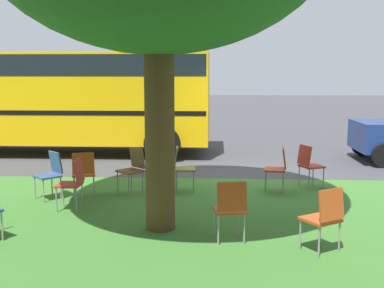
{
  "coord_description": "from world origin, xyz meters",
  "views": [
    {
      "loc": [
        0.61,
        10.5,
        2.33
      ],
      "look_at": [
        1.1,
        0.94,
        0.89
      ],
      "focal_mm": 44.37,
      "sensor_mm": 36.0,
      "label": 1
    }
  ],
  "objects_px": {
    "chair_5": "(181,165)",
    "chair_8": "(84,171)",
    "chair_10": "(279,166)",
    "chair_9": "(73,180)",
    "school_bus": "(30,93)",
    "chair_4": "(325,215)",
    "chair_0": "(133,167)",
    "chair_6": "(309,163)",
    "chair_7": "(230,206)",
    "chair_2": "(51,171)"
  },
  "relations": [
    {
      "from": "chair_0",
      "to": "chair_7",
      "type": "xyz_separation_m",
      "value": [
        -1.82,
        2.68,
        0.0
      ]
    },
    {
      "from": "chair_4",
      "to": "chair_9",
      "type": "xyz_separation_m",
      "value": [
        3.84,
        -1.81,
        0.0
      ]
    },
    {
      "from": "chair_5",
      "to": "chair_8",
      "type": "relative_size",
      "value": 1.0
    },
    {
      "from": "chair_6",
      "to": "chair_9",
      "type": "relative_size",
      "value": 1.0
    },
    {
      "from": "chair_0",
      "to": "chair_10",
      "type": "xyz_separation_m",
      "value": [
        -2.85,
        -0.23,
        0.0
      ]
    },
    {
      "from": "chair_6",
      "to": "chair_9",
      "type": "bearing_deg",
      "value": 22.74
    },
    {
      "from": "chair_8",
      "to": "chair_4",
      "type": "bearing_deg",
      "value": 146.29
    },
    {
      "from": "chair_10",
      "to": "school_bus",
      "type": "bearing_deg",
      "value": -32.98
    },
    {
      "from": "chair_9",
      "to": "chair_10",
      "type": "bearing_deg",
      "value": -158.3
    },
    {
      "from": "chair_5",
      "to": "chair_6",
      "type": "distance_m",
      "value": 2.6
    },
    {
      "from": "chair_10",
      "to": "chair_9",
      "type": "bearing_deg",
      "value": 21.7
    },
    {
      "from": "chair_4",
      "to": "chair_10",
      "type": "relative_size",
      "value": 1.0
    },
    {
      "from": "chair_8",
      "to": "chair_0",
      "type": "bearing_deg",
      "value": -152.54
    },
    {
      "from": "chair_0",
      "to": "chair_5",
      "type": "xyz_separation_m",
      "value": [
        -0.93,
        -0.19,
        0.0
      ]
    },
    {
      "from": "chair_7",
      "to": "chair_8",
      "type": "distance_m",
      "value": 3.48
    },
    {
      "from": "chair_0",
      "to": "chair_8",
      "type": "bearing_deg",
      "value": 27.46
    },
    {
      "from": "chair_7",
      "to": "chair_9",
      "type": "bearing_deg",
      "value": -28.94
    },
    {
      "from": "chair_8",
      "to": "chair_9",
      "type": "bearing_deg",
      "value": 92.91
    },
    {
      "from": "chair_5",
      "to": "chair_10",
      "type": "bearing_deg",
      "value": -178.58
    },
    {
      "from": "chair_0",
      "to": "chair_9",
      "type": "relative_size",
      "value": 1.0
    },
    {
      "from": "chair_2",
      "to": "chair_4",
      "type": "height_order",
      "value": "same"
    },
    {
      "from": "chair_6",
      "to": "school_bus",
      "type": "relative_size",
      "value": 0.08
    },
    {
      "from": "chair_10",
      "to": "chair_5",
      "type": "bearing_deg",
      "value": 1.42
    },
    {
      "from": "chair_8",
      "to": "chair_9",
      "type": "xyz_separation_m",
      "value": [
        -0.04,
        0.78,
        0.0
      ]
    },
    {
      "from": "chair_0",
      "to": "school_bus",
      "type": "bearing_deg",
      "value": -50.14
    },
    {
      "from": "chair_8",
      "to": "school_bus",
      "type": "bearing_deg",
      "value": -59.45
    },
    {
      "from": "chair_2",
      "to": "chair_7",
      "type": "bearing_deg",
      "value": 146.65
    },
    {
      "from": "chair_7",
      "to": "chair_8",
      "type": "relative_size",
      "value": 1.0
    },
    {
      "from": "chair_2",
      "to": "school_bus",
      "type": "bearing_deg",
      "value": -65.13
    },
    {
      "from": "chair_0",
      "to": "chair_10",
      "type": "distance_m",
      "value": 2.86
    },
    {
      "from": "chair_0",
      "to": "chair_7",
      "type": "bearing_deg",
      "value": 124.19
    },
    {
      "from": "chair_7",
      "to": "chair_5",
      "type": "bearing_deg",
      "value": -72.81
    },
    {
      "from": "chair_2",
      "to": "chair_8",
      "type": "xyz_separation_m",
      "value": [
        -0.59,
        -0.09,
        0.0
      ]
    },
    {
      "from": "chair_0",
      "to": "chair_4",
      "type": "distance_m",
      "value": 4.28
    },
    {
      "from": "chair_10",
      "to": "chair_4",
      "type": "bearing_deg",
      "value": 93.03
    },
    {
      "from": "chair_5",
      "to": "chair_2",
      "type": "bearing_deg",
      "value": 16.79
    },
    {
      "from": "chair_4",
      "to": "school_bus",
      "type": "relative_size",
      "value": 0.08
    },
    {
      "from": "chair_2",
      "to": "school_bus",
      "type": "distance_m",
      "value": 5.73
    },
    {
      "from": "school_bus",
      "to": "chair_2",
      "type": "bearing_deg",
      "value": 114.87
    },
    {
      "from": "chair_4",
      "to": "chair_5",
      "type": "height_order",
      "value": "same"
    },
    {
      "from": "school_bus",
      "to": "chair_0",
      "type": "bearing_deg",
      "value": 129.86
    },
    {
      "from": "chair_8",
      "to": "chair_10",
      "type": "height_order",
      "value": "same"
    },
    {
      "from": "chair_5",
      "to": "school_bus",
      "type": "relative_size",
      "value": 0.08
    },
    {
      "from": "chair_7",
      "to": "chair_2",
      "type": "bearing_deg",
      "value": -33.35
    },
    {
      "from": "chair_4",
      "to": "chair_7",
      "type": "xyz_separation_m",
      "value": [
        1.2,
        -0.35,
        0.0
      ]
    },
    {
      "from": "chair_10",
      "to": "school_bus",
      "type": "height_order",
      "value": "school_bus"
    },
    {
      "from": "chair_7",
      "to": "chair_6",
      "type": "bearing_deg",
      "value": -117.3
    },
    {
      "from": "chair_2",
      "to": "chair_4",
      "type": "relative_size",
      "value": 1.0
    },
    {
      "from": "chair_0",
      "to": "chair_8",
      "type": "distance_m",
      "value": 0.96
    },
    {
      "from": "school_bus",
      "to": "chair_10",
      "type": "bearing_deg",
      "value": 147.02
    }
  ]
}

